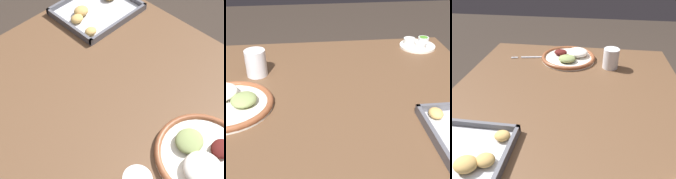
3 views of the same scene
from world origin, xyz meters
The scene contains 4 objects.
dining_table centered at (0.00, 0.00, 0.64)m, with size 0.97×1.04×0.75m.
dinner_plate centered at (0.03, -0.35, 0.76)m, with size 0.28×0.28×0.05m.
saucer_plate centered at (-0.38, 0.39, 0.76)m, with size 0.15×0.15×0.04m.
drinking_cup centered at (-0.18, -0.28, 0.79)m, with size 0.07×0.07×0.10m.
Camera 2 is at (0.87, -0.09, 1.27)m, focal length 50.00 mm.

